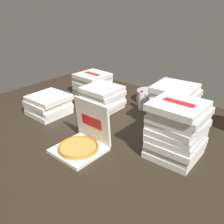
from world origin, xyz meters
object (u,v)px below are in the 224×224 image
object	(u,v)px
ice_bucket	(148,96)
pizza_stack_center_near	(103,98)
pizza_stack_left_mid	(49,105)
water_bottle_0	(141,101)
pizza_stack_left_near	(177,130)
pizza_stack_left_far	(174,106)
pizza_stack_right_mid	(92,83)
open_pizza_box	(83,141)
water_bottle_1	(168,96)
water_bottle_2	(161,87)

from	to	relation	value
ice_bucket	pizza_stack_center_near	bearing A→B (deg)	-117.76
pizza_stack_left_mid	water_bottle_0	world-z (taller)	water_bottle_0
ice_bucket	pizza_stack_left_near	bearing A→B (deg)	-45.89
pizza_stack_left_far	pizza_stack_center_near	world-z (taller)	pizza_stack_left_far
pizza_stack_right_mid	pizza_stack_left_near	world-z (taller)	pizza_stack_left_near
pizza_stack_left_far	pizza_stack_left_mid	size ratio (longest dim) A/B	1.07
open_pizza_box	pizza_stack_center_near	bearing A→B (deg)	121.37
pizza_stack_left_mid	pizza_stack_center_near	xyz separation A→B (m)	(0.34, 0.47, 0.03)
water_bottle_0	water_bottle_1	xyz separation A→B (m)	(0.16, 0.31, 0.00)
open_pizza_box	water_bottle_1	xyz separation A→B (m)	(0.07, 1.27, 0.02)
pizza_stack_left_mid	pizza_stack_center_near	world-z (taller)	pizza_stack_center_near
water_bottle_2	open_pizza_box	bearing A→B (deg)	-84.02
pizza_stack_left_mid	ice_bucket	xyz separation A→B (m)	(0.61, 0.98, -0.03)
ice_bucket	water_bottle_2	world-z (taller)	water_bottle_2
open_pizza_box	pizza_stack_right_mid	xyz separation A→B (m)	(-0.86, 0.98, 0.05)
pizza_stack_left_near	water_bottle_0	world-z (taller)	pizza_stack_left_near
pizza_stack_left_far	water_bottle_2	bearing A→B (deg)	128.81
pizza_stack_right_mid	pizza_stack_left_near	size ratio (longest dim) A/B	0.88
pizza_stack_left_far	water_bottle_0	bearing A→B (deg)	166.72
pizza_stack_center_near	water_bottle_2	size ratio (longest dim) A/B	1.85
pizza_stack_left_mid	water_bottle_1	distance (m)	1.33
pizza_stack_left_far	ice_bucket	xyz separation A→B (m)	(-0.52, 0.36, -0.14)
pizza_stack_right_mid	ice_bucket	world-z (taller)	pizza_stack_right_mid
ice_bucket	water_bottle_2	xyz separation A→B (m)	(0.01, 0.28, 0.04)
water_bottle_2	ice_bucket	bearing A→B (deg)	-91.06
water_bottle_1	open_pizza_box	bearing A→B (deg)	-93.15
pizza_stack_left_far	pizza_stack_right_mid	distance (m)	1.23
pizza_stack_left_mid	pizza_stack_right_mid	size ratio (longest dim) A/B	0.96
pizza_stack_center_near	water_bottle_1	xyz separation A→B (m)	(0.50, 0.56, -0.02)
pizza_stack_left_far	water_bottle_1	size ratio (longest dim) A/B	1.92
pizza_stack_right_mid	pizza_stack_left_near	bearing A→B (deg)	-21.07
pizza_stack_center_near	ice_bucket	bearing A→B (deg)	62.24
water_bottle_0	water_bottle_1	size ratio (longest dim) A/B	1.00
open_pizza_box	water_bottle_0	bearing A→B (deg)	95.31
ice_bucket	water_bottle_1	world-z (taller)	water_bottle_1
water_bottle_1	water_bottle_2	size ratio (longest dim) A/B	1.00
pizza_stack_left_near	water_bottle_1	world-z (taller)	pizza_stack_left_near
open_pizza_box	water_bottle_2	size ratio (longest dim) A/B	1.81
pizza_stack_left_mid	pizza_stack_left_near	size ratio (longest dim) A/B	0.85
pizza_stack_left_mid	water_bottle_2	xyz separation A→B (m)	(0.62, 1.26, 0.00)
pizza_stack_left_mid	water_bottle_0	xyz separation A→B (m)	(0.68, 0.73, 0.00)
pizza_stack_center_near	open_pizza_box	bearing A→B (deg)	-58.63
open_pizza_box	pizza_stack_left_mid	xyz separation A→B (m)	(-0.77, 0.23, 0.02)
open_pizza_box	water_bottle_0	world-z (taller)	open_pizza_box
pizza_stack_center_near	water_bottle_2	world-z (taller)	pizza_stack_center_near
pizza_stack_center_near	water_bottle_1	world-z (taller)	pizza_stack_center_near
pizza_stack_left_near	water_bottle_0	size ratio (longest dim) A/B	2.11
pizza_stack_left_far	pizza_stack_left_mid	world-z (taller)	pizza_stack_left_far
pizza_stack_center_near	water_bottle_0	size ratio (longest dim) A/B	1.85
ice_bucket	water_bottle_1	size ratio (longest dim) A/B	1.26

